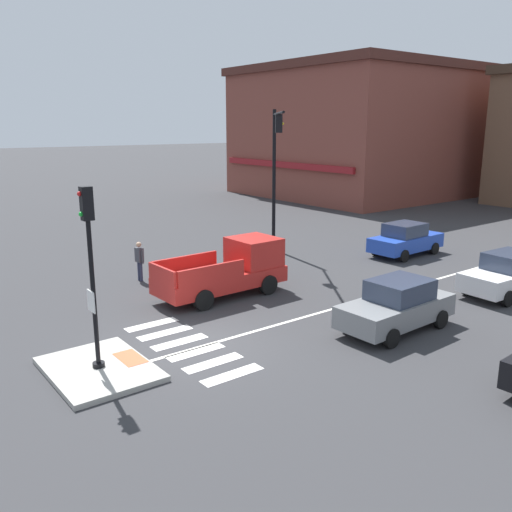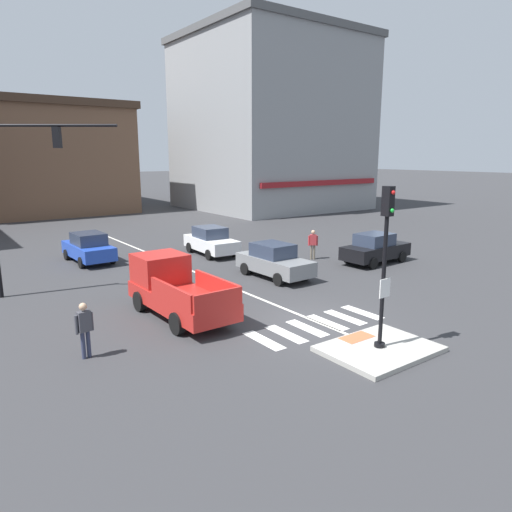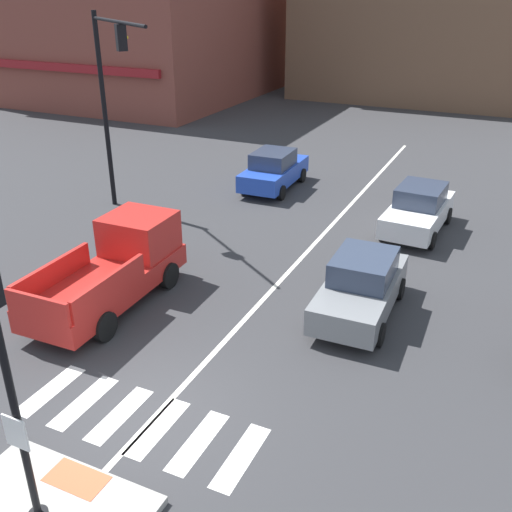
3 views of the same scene
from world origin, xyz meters
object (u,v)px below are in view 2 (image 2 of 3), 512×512
(traffic_light_mast, at_px, (13,184))
(car_grey_eastbound_mid, at_px, (274,261))
(signal_pole, at_px, (385,253))
(pickup_truck_red_westbound_near, at_px, (175,288))
(pedestrian_at_curb_left, at_px, (84,326))
(car_black_cross_right, at_px, (375,248))
(pedestrian_waiting_far_side, at_px, (313,242))
(car_blue_westbound_distant, at_px, (89,248))
(car_white_eastbound_far, at_px, (211,241))

(traffic_light_mast, xyz_separation_m, car_grey_eastbound_mid, (10.39, -3.52, -3.86))
(signal_pole, bearing_deg, pickup_truck_red_westbound_near, 117.10)
(traffic_light_mast, relative_size, pedestrian_at_curb_left, 4.28)
(car_black_cross_right, height_order, pedestrian_waiting_far_side, pedestrian_waiting_far_side)
(car_blue_westbound_distant, bearing_deg, traffic_light_mast, -129.58)
(car_grey_eastbound_mid, xyz_separation_m, pickup_truck_red_westbound_near, (-6.27, -2.05, 0.17))
(car_grey_eastbound_mid, bearing_deg, traffic_light_mast, 161.29)
(car_black_cross_right, xyz_separation_m, car_white_eastbound_far, (-6.08, 7.20, 0.00))
(pickup_truck_red_westbound_near, height_order, pedestrian_at_curb_left, pickup_truck_red_westbound_near)
(car_grey_eastbound_mid, relative_size, pedestrian_at_curb_left, 2.48)
(signal_pole, height_order, traffic_light_mast, traffic_light_mast)
(pedestrian_at_curb_left, bearing_deg, car_black_cross_right, 11.07)
(signal_pole, bearing_deg, traffic_light_mast, 121.59)
(pedestrian_waiting_far_side, bearing_deg, car_grey_eastbound_mid, -156.38)
(traffic_light_mast, distance_m, pedestrian_waiting_far_side, 15.16)
(signal_pole, height_order, pickup_truck_red_westbound_near, signal_pole)
(pickup_truck_red_westbound_near, relative_size, pedestrian_at_curb_left, 3.08)
(car_blue_westbound_distant, bearing_deg, pickup_truck_red_westbound_near, -90.31)
(car_white_eastbound_far, xyz_separation_m, pedestrian_waiting_far_side, (3.96, -4.53, 0.17))
(pedestrian_waiting_far_side, bearing_deg, car_blue_westbound_distant, 147.21)
(car_blue_westbound_distant, height_order, pedestrian_waiting_far_side, pedestrian_waiting_far_side)
(car_grey_eastbound_mid, relative_size, pickup_truck_red_westbound_near, 0.81)
(car_grey_eastbound_mid, xyz_separation_m, pedestrian_at_curb_left, (-10.10, -4.04, 0.17))
(car_blue_westbound_distant, height_order, pickup_truck_red_westbound_near, pickup_truck_red_westbound_near)
(signal_pole, distance_m, car_black_cross_right, 12.33)
(car_black_cross_right, bearing_deg, signal_pole, -139.22)
(pickup_truck_red_westbound_near, bearing_deg, car_black_cross_right, 5.55)
(car_black_cross_right, distance_m, pedestrian_at_curb_left, 16.76)
(traffic_light_mast, xyz_separation_m, pedestrian_waiting_far_side, (14.61, -1.67, -3.69))
(signal_pole, distance_m, pedestrian_waiting_far_side, 12.89)
(traffic_light_mast, xyz_separation_m, pickup_truck_red_westbound_near, (4.12, -5.57, -3.69))
(car_white_eastbound_far, distance_m, car_blue_westbound_distant, 6.83)
(car_black_cross_right, height_order, pickup_truck_red_westbound_near, pickup_truck_red_westbound_near)
(traffic_light_mast, bearing_deg, pickup_truck_red_westbound_near, -53.52)
(pickup_truck_red_westbound_near, bearing_deg, car_blue_westbound_distant, 89.69)
(car_blue_westbound_distant, xyz_separation_m, car_grey_eastbound_mid, (6.21, -8.57, 0.00))
(car_grey_eastbound_mid, relative_size, pedestrian_waiting_far_side, 2.48)
(signal_pole, relative_size, car_white_eastbound_far, 1.14)
(car_black_cross_right, distance_m, car_white_eastbound_far, 9.42)
(car_white_eastbound_far, height_order, car_grey_eastbound_mid, same)
(signal_pole, bearing_deg, car_grey_eastbound_mid, 71.99)
(traffic_light_mast, relative_size, car_blue_westbound_distant, 1.72)
(signal_pole, distance_m, car_grey_eastbound_mid, 9.46)
(pickup_truck_red_westbound_near, bearing_deg, pedestrian_waiting_far_side, 20.36)
(car_white_eastbound_far, xyz_separation_m, car_grey_eastbound_mid, (-0.26, -6.37, 0.00))
(traffic_light_mast, distance_m, pedestrian_at_curb_left, 8.41)
(car_black_cross_right, height_order, car_grey_eastbound_mid, same)
(car_blue_westbound_distant, distance_m, pedestrian_waiting_far_side, 12.41)
(traffic_light_mast, distance_m, car_white_eastbound_far, 11.68)
(signal_pole, height_order, car_grey_eastbound_mid, signal_pole)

